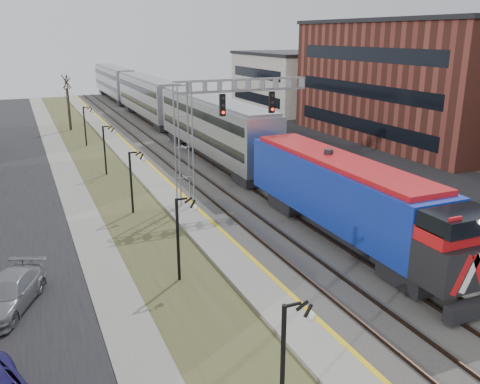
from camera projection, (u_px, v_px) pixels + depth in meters
street_west at (5, 197)px, 35.51m from camera, size 7.00×120.00×0.04m
sidewalk at (72, 189)px, 37.22m from camera, size 2.00×120.00×0.08m
grass_median at (113, 184)px, 38.36m from camera, size 4.00×120.00×0.06m
platform at (152, 179)px, 39.48m from camera, size 2.00×120.00×0.24m
ballast_bed at (212, 173)px, 41.39m from camera, size 8.00×120.00×0.20m
parking_lot at (336, 160)px, 45.99m from camera, size 16.00×120.00×0.04m
platform_edge at (163, 176)px, 39.78m from camera, size 0.24×120.00×0.01m
track_near at (189, 173)px, 40.58m from camera, size 1.58×120.00×0.15m
track_far at (229, 169)px, 41.91m from camera, size 1.58×120.00×0.15m
train at (165, 107)px, 57.99m from camera, size 3.00×85.85×5.33m
signal_gantry at (209, 121)px, 32.56m from camera, size 9.00×1.07×8.15m
lampposts at (176, 238)px, 23.15m from camera, size 0.14×62.14×4.00m
fence at (259, 159)px, 42.78m from camera, size 0.04×120.00×1.60m
car_lot_d at (382, 186)px, 35.41m from camera, size 5.42×2.28×1.56m
car_lot_e at (318, 172)px, 39.04m from camera, size 4.59×2.00×1.54m
car_lot_f at (297, 155)px, 44.47m from camera, size 5.03×2.62×1.58m
car_street_b at (8, 294)px, 20.88m from camera, size 3.62×5.00×1.35m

